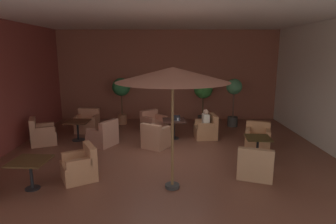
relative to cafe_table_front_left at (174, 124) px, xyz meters
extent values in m
cube|color=brown|center=(-0.22, -2.00, -0.55)|extent=(9.83, 10.20, 0.02)
cube|color=brown|center=(-0.22, 3.06, 1.43)|extent=(9.83, 0.08, 3.94)
cube|color=silver|center=(-0.22, -2.00, 3.43)|extent=(9.83, 10.20, 0.06)
cylinder|color=black|center=(0.00, 0.00, -0.53)|extent=(0.37, 0.37, 0.02)
cylinder|color=black|center=(0.00, 0.00, -0.22)|extent=(0.07, 0.07, 0.64)
cube|color=#3F241D|center=(0.00, 0.00, 0.12)|extent=(0.82, 0.82, 0.03)
cube|color=tan|center=(1.12, 0.07, -0.33)|extent=(0.77, 0.85, 0.42)
cube|color=tan|center=(1.40, 0.09, 0.09)|extent=(0.21, 0.82, 0.42)
cube|color=tan|center=(1.10, -0.27, -0.03)|extent=(0.57, 0.17, 0.19)
cube|color=tan|center=(1.06, 0.40, -0.03)|extent=(0.57, 0.17, 0.19)
cube|color=tan|center=(-0.74, 0.84, -0.32)|extent=(1.09, 1.09, 0.43)
cube|color=tan|center=(-0.95, 1.07, 0.08)|extent=(0.68, 0.63, 0.37)
cube|color=tan|center=(-0.48, 1.02, -0.01)|extent=(0.50, 0.55, 0.19)
cube|color=tan|center=(-0.95, 0.60, -0.01)|extent=(0.50, 0.55, 0.19)
cube|color=tan|center=(-0.59, -0.95, -0.32)|extent=(0.98, 0.98, 0.45)
cube|color=tan|center=(-0.73, -1.19, 0.09)|extent=(0.69, 0.50, 0.36)
cube|color=tan|center=(-0.81, -0.77, 0.03)|extent=(0.41, 0.55, 0.24)
cube|color=tan|center=(-0.32, -1.07, 0.03)|extent=(0.41, 0.55, 0.24)
cylinder|color=black|center=(-3.23, -3.79, -0.53)|extent=(0.33, 0.33, 0.02)
cylinder|color=black|center=(-3.23, -3.79, -0.22)|extent=(0.07, 0.07, 0.64)
cube|color=#452F18|center=(-3.23, -3.79, 0.12)|extent=(0.82, 0.82, 0.03)
cube|color=tan|center=(-2.34, -3.30, -0.33)|extent=(1.01, 1.01, 0.42)
cube|color=tan|center=(-2.09, -3.16, 0.08)|extent=(0.51, 0.74, 0.39)
cube|color=tan|center=(-2.23, -3.58, -0.02)|extent=(0.57, 0.40, 0.19)
cube|color=tan|center=(-2.52, -3.05, -0.02)|extent=(0.57, 0.40, 0.19)
cylinder|color=black|center=(2.30, -2.08, -0.53)|extent=(0.39, 0.39, 0.02)
cylinder|color=black|center=(2.30, -2.08, -0.22)|extent=(0.07, 0.07, 0.64)
cube|color=#3B2F15|center=(2.30, -2.08, 0.12)|extent=(0.73, 0.73, 0.03)
cube|color=tan|center=(2.63, -1.00, -0.33)|extent=(0.93, 0.92, 0.42)
cube|color=tan|center=(2.72, -0.73, 0.07)|extent=(0.76, 0.38, 0.38)
cube|color=tan|center=(2.91, -1.13, -0.02)|extent=(0.30, 0.59, 0.20)
cube|color=tan|center=(2.33, -0.95, -0.02)|extent=(0.30, 0.59, 0.20)
cube|color=tan|center=(1.93, -3.14, -0.34)|extent=(1.01, 0.97, 0.40)
cube|color=tan|center=(1.83, -3.41, 0.06)|extent=(0.82, 0.42, 0.39)
cube|color=tan|center=(1.62, -2.99, -0.03)|extent=(0.31, 0.59, 0.21)
cube|color=tan|center=(2.26, -3.21, -0.03)|extent=(0.31, 0.59, 0.21)
cylinder|color=black|center=(-3.31, -0.20, -0.53)|extent=(0.43, 0.43, 0.02)
cylinder|color=black|center=(-3.31, -0.20, -0.22)|extent=(0.07, 0.07, 0.64)
cube|color=#442516|center=(-3.31, -0.20, 0.12)|extent=(0.79, 0.79, 0.03)
cube|color=tan|center=(-4.31, -0.62, -0.32)|extent=(1.00, 0.97, 0.45)
cube|color=tan|center=(-4.59, -0.74, 0.13)|extent=(0.44, 0.74, 0.45)
cube|color=tan|center=(-4.38, -0.34, 0.01)|extent=(0.62, 0.38, 0.20)
cube|color=tan|center=(-4.16, -0.87, 0.01)|extent=(0.62, 0.38, 0.20)
cube|color=tan|center=(-2.36, -0.71, -0.34)|extent=(1.03, 1.05, 0.40)
cube|color=tan|center=(-2.10, -0.85, 0.09)|extent=(0.52, 0.77, 0.44)
cube|color=tan|center=(-2.55, -0.98, -0.04)|extent=(0.58, 0.40, 0.19)
cube|color=tan|center=(-2.24, -0.41, -0.04)|extent=(0.58, 0.40, 0.19)
cube|color=tan|center=(-3.29, 0.88, -0.32)|extent=(0.81, 0.77, 0.44)
cube|color=tan|center=(-3.29, 1.17, 0.11)|extent=(0.80, 0.18, 0.42)
cube|color=tan|center=(-2.96, 0.83, 0.00)|extent=(0.15, 0.59, 0.20)
cube|color=tan|center=(-3.63, 0.84, 0.00)|extent=(0.15, 0.59, 0.20)
cylinder|color=#2D2D2D|center=(-0.11, -3.74, -0.50)|extent=(0.32, 0.32, 0.08)
cylinder|color=brown|center=(-0.11, -3.74, 0.78)|extent=(0.06, 0.06, 2.64)
cone|color=#A36753|center=(-0.11, -3.74, 2.00)|extent=(2.40, 2.40, 0.31)
cylinder|color=#36312A|center=(1.27, 2.21, -0.38)|extent=(0.42, 0.42, 0.32)
cylinder|color=brown|center=(1.27, 2.21, 0.19)|extent=(0.06, 0.06, 0.82)
sphere|color=#30742F|center=(1.27, 2.21, 0.93)|extent=(0.78, 0.78, 0.78)
cylinder|color=#393835|center=(2.45, 1.71, -0.34)|extent=(0.42, 0.42, 0.39)
cylinder|color=brown|center=(2.45, 1.71, 0.34)|extent=(0.06, 0.06, 0.98)
sphere|color=#457F53|center=(2.45, 1.71, 1.09)|extent=(0.63, 0.63, 0.63)
cylinder|color=#A66847|center=(-2.15, 2.08, -0.34)|extent=(0.39, 0.39, 0.40)
cylinder|color=brown|center=(-2.15, 2.08, 0.29)|extent=(0.06, 0.06, 0.85)
sphere|color=#286637|center=(-2.15, 2.08, 1.04)|extent=(0.75, 0.75, 0.75)
cube|color=silver|center=(1.12, 0.07, 0.10)|extent=(0.23, 0.38, 0.44)
sphere|color=tan|center=(1.12, 0.07, 0.40)|extent=(0.19, 0.19, 0.19)
cylinder|color=silver|center=(0.13, -0.13, 0.19)|extent=(0.08, 0.08, 0.11)
cube|color=#9EA0A5|center=(0.06, -0.04, 0.14)|extent=(0.33, 0.25, 0.01)
cube|color=black|center=(0.05, -0.15, 0.24)|extent=(0.31, 0.04, 0.19)
camera|label=1|loc=(-0.21, -9.65, 2.45)|focal=30.43mm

